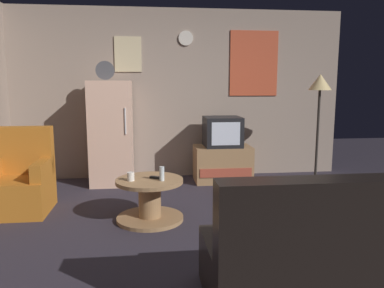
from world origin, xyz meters
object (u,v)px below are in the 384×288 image
Objects in this scene: crt_tv at (222,132)px; couch at (335,258)px; tv_stand at (223,164)px; coffee_table at (150,200)px; mug_ceramic_white at (131,176)px; remote_control at (157,177)px; book_stack at (272,180)px; fridge at (111,133)px; standing_lamp at (320,91)px; armchair at (19,182)px; wine_glass at (162,174)px.

crt_tv is 3.29m from couch.
crt_tv is (-0.01, -0.00, 0.49)m from tv_stand.
tv_stand is 0.49m from crt_tv.
couch is (1.22, -1.71, 0.09)m from coffee_table.
mug_ceramic_white is at bearing -129.05° from tv_stand.
remote_control is 0.69× the size of book_stack.
crt_tv is 3.60× the size of remote_control.
fridge is 1.72m from remote_control.
crt_tv reaches higher than mug_ceramic_white.
standing_lamp reaches higher than crt_tv.
fridge is 19.67× the size of mug_ceramic_white.
crt_tv reaches higher than armchair.
wine_glass is at bearing -6.35° from mug_ceramic_white.
standing_lamp is (1.27, -0.43, 1.09)m from tv_stand.
remote_control is at bearing 12.44° from coffee_table.
couch is (0.11, -3.26, 0.05)m from tv_stand.
coffee_table is (-1.09, -1.55, -0.53)m from crt_tv.
remote_control is 0.09× the size of couch.
armchair reaches higher than coffee_table.
wine_glass is at bearing -31.44° from coffee_table.
wine_glass is at bearing -120.56° from crt_tv.
coffee_table is 4.80× the size of wine_glass.
mug_ceramic_white is at bearing -128.91° from crt_tv.
wine_glass is at bearing 123.68° from couch.
fridge is 1.70m from mug_ceramic_white.
fridge is 3.01m from standing_lamp.
remote_control is at bearing 12.68° from mug_ceramic_white.
wine_glass is at bearing -68.44° from fridge.
coffee_table reaches higher than book_stack.
book_stack is (1.83, 1.39, -0.19)m from coffee_table.
wine_glass is (0.13, -0.08, 0.30)m from coffee_table.
tv_stand is 3.89× the size of book_stack.
book_stack is at bearing -11.95° from crt_tv.
fridge is 2.46× the size of coffee_table.
fridge is 11.80× the size of remote_control.
armchair is 4.44× the size of book_stack.
wine_glass is 0.33m from mug_ceramic_white.
fridge reaches higher than coffee_table.
standing_lamp reaches higher than tv_stand.
fridge reaches higher than couch.
mug_ceramic_white is 0.09× the size of armchair.
tv_stand is 0.78m from book_stack.
armchair reaches higher than couch.
crt_tv reaches higher than tv_stand.
wine_glass is (-0.97, -1.63, 0.26)m from tv_stand.
wine_glass is at bearing -151.90° from standing_lamp.
tv_stand is (1.64, -0.05, -0.49)m from fridge.
tv_stand is 1.17× the size of coffee_table.
armchair is at bearing 162.24° from coffee_table.
wine_glass reaches higher than remote_control.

